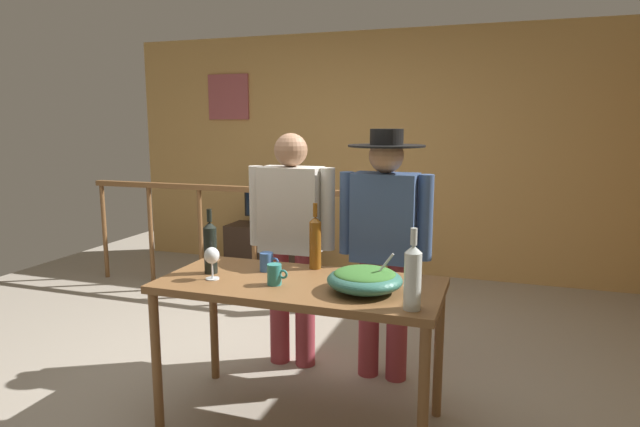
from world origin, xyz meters
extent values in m
plane|color=#9E9384|center=(0.00, 0.00, 0.00)|extent=(7.16, 7.16, 0.00)
cube|color=tan|center=(0.00, 2.62, 1.26)|extent=(5.51, 0.10, 2.53)
cube|color=#AA5157|center=(-1.64, 2.56, 1.88)|extent=(0.50, 0.03, 0.50)
cylinder|color=brown|center=(-2.50, 1.42, 0.48)|extent=(0.04, 0.04, 0.96)
cylinder|color=brown|center=(-1.94, 1.42, 0.48)|extent=(0.04, 0.04, 0.96)
cylinder|color=brown|center=(-1.37, 1.42, 0.48)|extent=(0.04, 0.04, 0.96)
cylinder|color=brown|center=(-0.80, 1.42, 0.48)|extent=(0.04, 0.04, 0.96)
cylinder|color=brown|center=(-0.24, 1.42, 0.48)|extent=(0.04, 0.04, 0.96)
cylinder|color=brown|center=(0.33, 1.42, 0.48)|extent=(0.04, 0.04, 0.96)
cube|color=brown|center=(-1.09, 1.42, 0.99)|extent=(2.91, 0.07, 0.05)
cube|color=brown|center=(0.33, 1.42, 0.53)|extent=(0.10, 0.10, 1.06)
cube|color=#38281E|center=(-1.04, 2.27, 0.24)|extent=(0.90, 0.40, 0.49)
cube|color=black|center=(-1.04, 2.27, 0.50)|extent=(0.20, 0.12, 0.02)
cylinder|color=black|center=(-1.04, 2.27, 0.55)|extent=(0.03, 0.03, 0.08)
cube|color=black|center=(-1.04, 2.24, 0.73)|extent=(0.50, 0.06, 0.29)
cube|color=black|center=(-1.04, 2.21, 0.73)|extent=(0.46, 0.01, 0.26)
cube|color=brown|center=(0.38, -0.48, 0.76)|extent=(1.46, 0.67, 0.04)
cylinder|color=brown|center=(-0.31, -0.78, 0.37)|extent=(0.05, 0.05, 0.74)
cylinder|color=brown|center=(1.07, -0.78, 0.37)|extent=(0.05, 0.05, 0.74)
cylinder|color=brown|center=(-0.31, -0.19, 0.37)|extent=(0.05, 0.05, 0.74)
cylinder|color=brown|center=(1.07, -0.19, 0.37)|extent=(0.05, 0.05, 0.74)
ellipsoid|color=#337060|center=(0.74, -0.53, 0.84)|extent=(0.37, 0.37, 0.11)
ellipsoid|color=#38702D|center=(0.74, -0.53, 0.87)|extent=(0.30, 0.30, 0.05)
cylinder|color=silver|center=(0.81, -0.53, 0.89)|extent=(0.14, 0.01, 0.19)
cylinder|color=silver|center=(-0.07, -0.59, 0.79)|extent=(0.07, 0.07, 0.01)
cylinder|color=silver|center=(-0.07, -0.59, 0.83)|extent=(0.01, 0.01, 0.09)
ellipsoid|color=silver|center=(-0.07, -0.59, 0.91)|extent=(0.08, 0.08, 0.09)
cylinder|color=brown|center=(0.38, -0.22, 0.92)|extent=(0.07, 0.07, 0.27)
cone|color=brown|center=(0.38, -0.22, 1.06)|extent=(0.07, 0.07, 0.03)
cylinder|color=brown|center=(0.38, -0.22, 1.12)|extent=(0.03, 0.03, 0.08)
cylinder|color=silver|center=(1.00, -0.71, 0.91)|extent=(0.08, 0.08, 0.26)
cone|color=silver|center=(1.00, -0.71, 1.06)|extent=(0.08, 0.08, 0.03)
cylinder|color=silver|center=(1.00, -0.71, 1.11)|extent=(0.03, 0.03, 0.07)
cylinder|color=black|center=(-0.13, -0.49, 0.91)|extent=(0.07, 0.07, 0.25)
cone|color=black|center=(-0.13, -0.49, 1.05)|extent=(0.07, 0.07, 0.03)
cylinder|color=black|center=(-0.13, -0.49, 1.10)|extent=(0.03, 0.03, 0.07)
cylinder|color=#3866B2|center=(0.14, -0.36, 0.83)|extent=(0.07, 0.07, 0.10)
torus|color=#3866B2|center=(0.19, -0.36, 0.84)|extent=(0.05, 0.01, 0.05)
cylinder|color=teal|center=(0.28, -0.58, 0.84)|extent=(0.07, 0.07, 0.11)
torus|color=teal|center=(0.33, -0.58, 0.84)|extent=(0.05, 0.01, 0.05)
cylinder|color=#9E3842|center=(0.17, 0.17, 0.39)|extent=(0.13, 0.13, 0.77)
cylinder|color=#9E3842|center=(-0.01, 0.16, 0.39)|extent=(0.13, 0.13, 0.77)
cube|color=beige|center=(0.08, 0.17, 1.04)|extent=(0.39, 0.23, 0.55)
cylinder|color=beige|center=(0.32, 0.17, 1.06)|extent=(0.09, 0.09, 0.52)
cylinder|color=beige|center=(-0.17, 0.16, 1.06)|extent=(0.09, 0.09, 0.52)
sphere|color=#A37556|center=(0.08, 0.17, 1.42)|extent=(0.21, 0.21, 0.21)
cylinder|color=#9E3842|center=(0.78, 0.16, 0.38)|extent=(0.13, 0.13, 0.76)
cylinder|color=#9E3842|center=(0.60, 0.17, 0.38)|extent=(0.13, 0.13, 0.76)
cube|color=#3D5684|center=(0.69, 0.17, 1.03)|extent=(0.39, 0.23, 0.54)
cylinder|color=#3D5684|center=(0.93, 0.16, 1.04)|extent=(0.09, 0.09, 0.51)
cylinder|color=#3D5684|center=(0.45, 0.17, 1.04)|extent=(0.09, 0.09, 0.51)
sphere|color=tan|center=(0.69, 0.17, 1.40)|extent=(0.21, 0.21, 0.21)
cylinder|color=black|center=(0.69, 0.17, 1.46)|extent=(0.46, 0.46, 0.01)
cylinder|color=black|center=(0.69, 0.17, 1.51)|extent=(0.20, 0.20, 0.10)
camera|label=1|loc=(1.34, -2.97, 1.59)|focal=29.99mm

